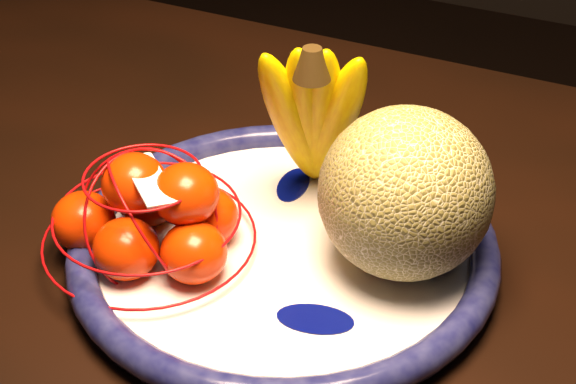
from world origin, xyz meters
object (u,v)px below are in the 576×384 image
at_px(banana_bunch, 314,111).
at_px(cantaloupe, 405,193).
at_px(dining_table, 198,270).
at_px(mandarin_bag, 152,217).
at_px(fruit_bowl, 283,246).

bearing_deg(banana_bunch, cantaloupe, -46.71).
xyz_separation_m(dining_table, cantaloupe, (0.21, -0.00, 0.17)).
height_order(dining_table, mandarin_bag, mandarin_bag).
bearing_deg(banana_bunch, fruit_bowl, -104.56).
relative_size(fruit_bowl, mandarin_bag, 1.84).
height_order(fruit_bowl, mandarin_bag, mandarin_bag).
xyz_separation_m(fruit_bowl, banana_bunch, (-0.01, 0.08, 0.10)).
relative_size(banana_bunch, mandarin_bag, 0.91).
distance_m(fruit_bowl, mandarin_bag, 0.12).
bearing_deg(dining_table, fruit_bowl, -13.42).
bearing_deg(fruit_bowl, cantaloupe, 13.55).
bearing_deg(banana_bunch, dining_table, -172.21).
height_order(fruit_bowl, cantaloupe, cantaloupe).
distance_m(cantaloupe, mandarin_bag, 0.22).
height_order(cantaloupe, mandarin_bag, cantaloupe).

